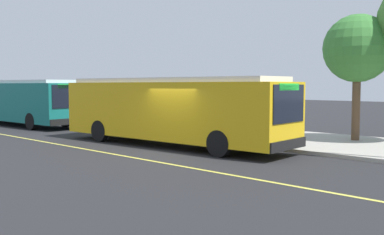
% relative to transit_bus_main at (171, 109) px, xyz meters
% --- Properties ---
extents(ground_plane, '(120.00, 120.00, 0.00)m').
position_rel_transit_bus_main_xyz_m(ground_plane, '(1.35, -1.01, -1.62)').
color(ground_plane, '#232326').
extents(sidewalk_curb, '(44.00, 6.40, 0.15)m').
position_rel_transit_bus_main_xyz_m(sidewalk_curb, '(1.35, 4.99, -1.54)').
color(sidewalk_curb, '#A8A399').
rests_on(sidewalk_curb, ground_plane).
extents(lane_stripe_center, '(36.00, 0.14, 0.01)m').
position_rel_transit_bus_main_xyz_m(lane_stripe_center, '(1.35, -3.21, -1.61)').
color(lane_stripe_center, '#E0D64C').
rests_on(lane_stripe_center, ground_plane).
extents(transit_bus_main, '(11.59, 3.22, 2.95)m').
position_rel_transit_bus_main_xyz_m(transit_bus_main, '(0.00, 0.00, 0.00)').
color(transit_bus_main, gold).
rests_on(transit_bus_main, ground_plane).
extents(transit_bus_second, '(11.28, 3.16, 2.95)m').
position_rel_transit_bus_main_xyz_m(transit_bus_second, '(-14.45, 0.05, -0.00)').
color(transit_bus_second, '#146B66').
rests_on(transit_bus_second, ground_plane).
extents(bus_shelter, '(2.90, 1.60, 2.48)m').
position_rel_transit_bus_main_xyz_m(bus_shelter, '(-0.87, 4.98, 0.30)').
color(bus_shelter, '#333338').
rests_on(bus_shelter, sidewalk_curb).
extents(waiting_bench, '(1.60, 0.48, 0.95)m').
position_rel_transit_bus_main_xyz_m(waiting_bench, '(-0.46, 4.95, -0.98)').
color(waiting_bench, brown).
rests_on(waiting_bench, sidewalk_curb).
extents(route_sign_post, '(0.44, 0.08, 2.80)m').
position_rel_transit_bus_main_xyz_m(route_sign_post, '(1.27, 2.32, 0.34)').
color(route_sign_post, '#333338').
rests_on(route_sign_post, sidewalk_curb).
extents(pedestrian_commuter, '(0.24, 0.40, 1.69)m').
position_rel_transit_bus_main_xyz_m(pedestrian_commuter, '(0.45, 3.57, -0.50)').
color(pedestrian_commuter, '#282D47').
rests_on(pedestrian_commuter, sidewalk_curb).
extents(street_tree_near_shelter, '(3.04, 3.04, 5.65)m').
position_rel_transit_bus_main_xyz_m(street_tree_near_shelter, '(5.47, 6.33, 2.62)').
color(street_tree_near_shelter, brown).
rests_on(street_tree_near_shelter, sidewalk_curb).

